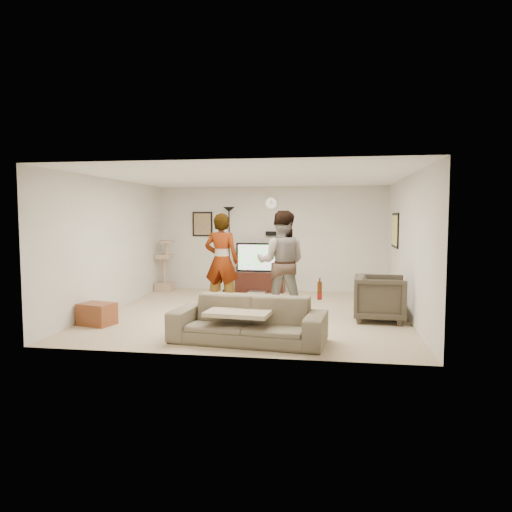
# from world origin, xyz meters

# --- Properties ---
(floor) EXTENTS (5.50, 5.50, 0.02)m
(floor) POSITION_xyz_m (0.00, 0.00, -0.01)
(floor) COLOR #BBAB8A
(floor) RESTS_ON ground
(ceiling) EXTENTS (5.50, 5.50, 0.02)m
(ceiling) POSITION_xyz_m (0.00, 0.00, 2.51)
(ceiling) COLOR white
(ceiling) RESTS_ON wall_back
(wall_back) EXTENTS (5.50, 0.04, 2.50)m
(wall_back) POSITION_xyz_m (0.00, 2.75, 1.25)
(wall_back) COLOR beige
(wall_back) RESTS_ON floor
(wall_front) EXTENTS (5.50, 0.04, 2.50)m
(wall_front) POSITION_xyz_m (0.00, -2.75, 1.25)
(wall_front) COLOR beige
(wall_front) RESTS_ON floor
(wall_left) EXTENTS (0.04, 5.50, 2.50)m
(wall_left) POSITION_xyz_m (-2.75, 0.00, 1.25)
(wall_left) COLOR beige
(wall_left) RESTS_ON floor
(wall_right) EXTENTS (0.04, 5.50, 2.50)m
(wall_right) POSITION_xyz_m (2.75, 0.00, 1.25)
(wall_right) COLOR beige
(wall_right) RESTS_ON floor
(wall_clock) EXTENTS (0.26, 0.04, 0.26)m
(wall_clock) POSITION_xyz_m (0.00, 2.72, 2.10)
(wall_clock) COLOR white
(wall_clock) RESTS_ON wall_back
(wall_speaker) EXTENTS (0.25, 0.10, 0.10)m
(wall_speaker) POSITION_xyz_m (0.00, 2.69, 1.38)
(wall_speaker) COLOR black
(wall_speaker) RESTS_ON wall_back
(picture_back) EXTENTS (0.42, 0.03, 0.52)m
(picture_back) POSITION_xyz_m (-1.70, 2.73, 1.60)
(picture_back) COLOR olive
(picture_back) RESTS_ON wall_back
(picture_right) EXTENTS (0.03, 0.78, 0.62)m
(picture_right) POSITION_xyz_m (2.73, 1.60, 1.50)
(picture_right) COLOR #D8CB68
(picture_right) RESTS_ON wall_right
(tv_stand) EXTENTS (1.15, 0.45, 0.48)m
(tv_stand) POSITION_xyz_m (-0.23, 2.50, 0.24)
(tv_stand) COLOR black
(tv_stand) RESTS_ON floor
(console_box) EXTENTS (0.40, 0.30, 0.07)m
(console_box) POSITION_xyz_m (-0.25, 2.11, 0.04)
(console_box) COLOR silver
(console_box) RESTS_ON floor
(tv) EXTENTS (1.15, 0.08, 0.68)m
(tv) POSITION_xyz_m (-0.23, 2.50, 0.82)
(tv) COLOR black
(tv) RESTS_ON tv_stand
(tv_screen) EXTENTS (1.06, 0.01, 0.60)m
(tv_screen) POSITION_xyz_m (-0.23, 2.46, 0.82)
(tv_screen) COLOR #18E21A
(tv_screen) RESTS_ON tv
(floor_lamp) EXTENTS (0.32, 0.32, 2.01)m
(floor_lamp) POSITION_xyz_m (-0.97, 2.44, 1.01)
(floor_lamp) COLOR black
(floor_lamp) RESTS_ON floor
(cat_tree) EXTENTS (0.39, 0.39, 1.22)m
(cat_tree) POSITION_xyz_m (-2.53, 2.28, 0.61)
(cat_tree) COLOR tan
(cat_tree) RESTS_ON floor
(person_left) EXTENTS (0.71, 0.50, 1.85)m
(person_left) POSITION_xyz_m (-0.67, 0.35, 0.93)
(person_left) COLOR #BCBDBF
(person_left) RESTS_ON floor
(person_right) EXTENTS (0.92, 0.72, 1.90)m
(person_right) POSITION_xyz_m (0.52, 0.01, 0.95)
(person_right) COLOR #314EA4
(person_right) RESTS_ON floor
(sofa) EXTENTS (2.27, 1.09, 0.64)m
(sofa) POSITION_xyz_m (0.25, -2.02, 0.32)
(sofa) COLOR brown
(sofa) RESTS_ON floor
(throw_blanket) EXTENTS (0.97, 0.79, 0.06)m
(throw_blanket) POSITION_xyz_m (0.13, -2.02, 0.43)
(throw_blanket) COLOR #C9B28D
(throw_blanket) RESTS_ON sofa
(beer_bottle) EXTENTS (0.06, 0.06, 0.25)m
(beer_bottle) POSITION_xyz_m (1.26, -2.02, 0.76)
(beer_bottle) COLOR #5F2908
(beer_bottle) RESTS_ON sofa
(armchair) EXTENTS (0.92, 0.89, 0.78)m
(armchair) POSITION_xyz_m (2.25, -0.30, 0.39)
(armchair) COLOR #3C362B
(armchair) RESTS_ON floor
(side_table) EXTENTS (0.62, 0.53, 0.36)m
(side_table) POSITION_xyz_m (-2.40, -1.35, 0.18)
(side_table) COLOR brown
(side_table) RESTS_ON floor
(toy_ball) EXTENTS (0.06, 0.06, 0.06)m
(toy_ball) POSITION_xyz_m (-0.67, 0.09, 0.03)
(toy_ball) COLOR #1C72A7
(toy_ball) RESTS_ON floor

